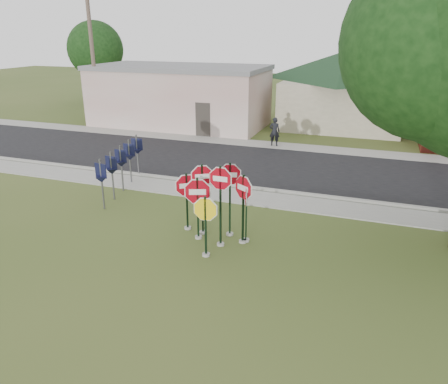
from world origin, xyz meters
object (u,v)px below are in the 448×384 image
(stop_sign_left, at_px, (198,200))
(utility_pole_near, at_px, (93,54))
(stop_sign_center, at_px, (220,195))
(stop_sign_yellow, at_px, (206,220))
(pedestrian, at_px, (275,132))

(stop_sign_left, relative_size, utility_pole_near, 0.24)
(utility_pole_near, bearing_deg, stop_sign_center, -44.53)
(stop_sign_left, bearing_deg, stop_sign_center, -14.80)
(stop_sign_yellow, xyz_separation_m, pedestrian, (-1.20, 13.78, -0.29))
(stop_sign_yellow, relative_size, pedestrian, 1.21)
(stop_sign_yellow, bearing_deg, utility_pole_near, 133.52)
(stop_sign_center, height_order, utility_pole_near, utility_pole_near)
(pedestrian, bearing_deg, stop_sign_center, 89.56)
(stop_sign_yellow, xyz_separation_m, stop_sign_left, (-0.69, 1.03, 0.16))
(utility_pole_near, relative_size, pedestrian, 5.65)
(stop_sign_center, relative_size, utility_pole_near, 0.29)
(stop_sign_center, xyz_separation_m, utility_pole_near, (-14.28, 14.05, 3.25))
(utility_pole_near, height_order, pedestrian, utility_pole_near)
(stop_sign_center, distance_m, stop_sign_yellow, 0.97)
(utility_pole_near, bearing_deg, stop_sign_left, -45.85)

